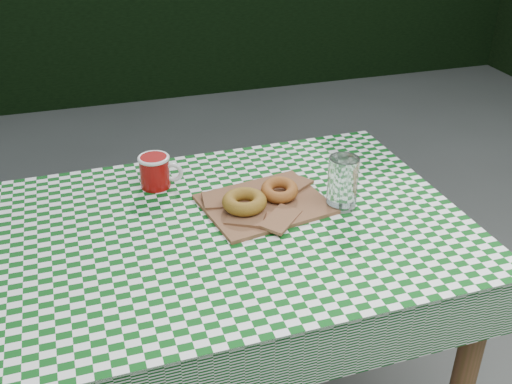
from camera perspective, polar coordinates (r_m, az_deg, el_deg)
table at (r=1.68m, az=-3.10°, el=-14.24°), size 1.19×0.81×0.75m
tablecloth at (r=1.44m, az=-3.50°, el=-3.38°), size 1.21×0.83×0.01m
paper_bag at (r=1.52m, az=0.85°, el=-1.06°), size 0.34×0.29×0.02m
bagel_front at (r=1.47m, az=-1.11°, el=-0.92°), size 0.13×0.13×0.04m
bagel_back at (r=1.53m, az=2.27°, el=0.20°), size 0.12×0.12×0.03m
coffee_mug at (r=1.61m, az=-9.66°, el=1.93°), size 0.20×0.20×0.09m
drinking_glass at (r=1.50m, az=8.28°, el=0.87°), size 0.08×0.08×0.14m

